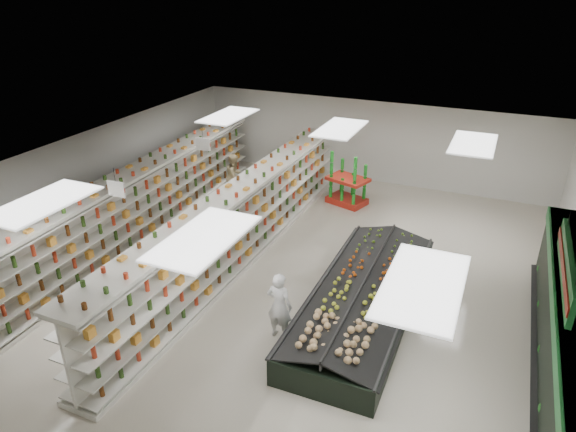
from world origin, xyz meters
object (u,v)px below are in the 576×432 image
at_px(soda_endcap, 348,181).
at_px(shopper_main, 279,306).
at_px(gondola_left, 142,205).
at_px(gondola_center, 239,227).
at_px(produce_island, 364,297).
at_px(shopper_background, 235,176).

bearing_deg(soda_endcap, shopper_main, -83.69).
xyz_separation_m(gondola_left, gondola_center, (3.51, -0.14, -0.01)).
height_order(gondola_left, produce_island, gondola_left).
relative_size(gondola_left, soda_endcap, 7.33).
height_order(soda_endcap, shopper_background, soda_endcap).
bearing_deg(produce_island, gondola_left, 170.79).
height_order(produce_island, soda_endcap, soda_endcap).
xyz_separation_m(gondola_center, produce_island, (4.01, -1.08, -0.59)).
bearing_deg(produce_island, soda_endcap, 111.04).
distance_m(produce_island, shopper_background, 8.06).
bearing_deg(gondola_center, shopper_background, 121.00).
distance_m(gondola_left, shopper_background, 3.97).
xyz_separation_m(gondola_left, soda_endcap, (5.15, 4.94, -0.17)).
relative_size(produce_island, shopper_background, 3.81).
distance_m(gondola_center, shopper_background, 4.55).
distance_m(gondola_center, soda_endcap, 5.34).
bearing_deg(shopper_main, soda_endcap, -81.16).
height_order(gondola_center, soda_endcap, gondola_center).
xyz_separation_m(gondola_center, shopper_background, (-2.31, 3.91, -0.18)).
bearing_deg(produce_island, shopper_main, -131.72).
height_order(shopper_main, shopper_background, shopper_background).
bearing_deg(gondola_left, shopper_main, -27.78).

